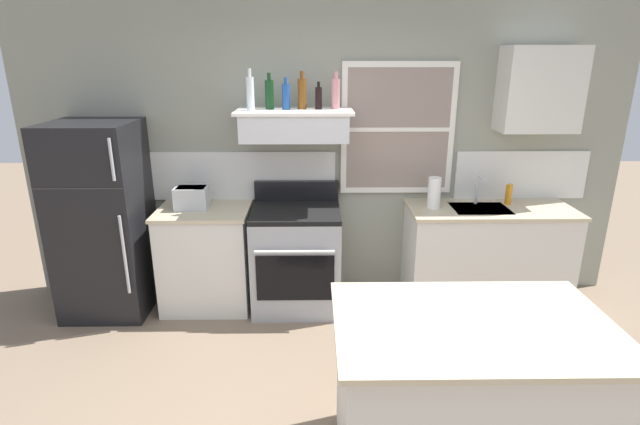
{
  "coord_description": "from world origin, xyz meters",
  "views": [
    {
      "loc": [
        -0.1,
        -2.13,
        2.19
      ],
      "look_at": [
        -0.05,
        1.2,
        1.1
      ],
      "focal_mm": 27.41,
      "sensor_mm": 36.0,
      "label": 1
    }
  ],
  "objects_px": {
    "bottle_dark_green_wine": "(269,94)",
    "kitchen_island": "(466,397)",
    "bottle_balsamic_dark": "(319,98)",
    "stove_range": "(296,257)",
    "bottle_blue_liqueur": "(286,96)",
    "dish_soap_bottle": "(509,194)",
    "refrigerator": "(103,220)",
    "paper_towel_roll": "(434,193)",
    "toaster": "(192,197)",
    "bottle_rose_pink": "(336,93)",
    "bottle_clear_tall": "(250,93)",
    "bottle_amber_wine": "(302,93)"
  },
  "relations": [
    {
      "from": "bottle_dark_green_wine",
      "to": "bottle_rose_pink",
      "type": "bearing_deg",
      "value": 0.84
    },
    {
      "from": "refrigerator",
      "to": "bottle_rose_pink",
      "type": "height_order",
      "value": "bottle_rose_pink"
    },
    {
      "from": "bottle_balsamic_dark",
      "to": "bottle_rose_pink",
      "type": "relative_size",
      "value": 0.73
    },
    {
      "from": "refrigerator",
      "to": "bottle_rose_pink",
      "type": "distance_m",
      "value": 2.25
    },
    {
      "from": "bottle_rose_pink",
      "to": "paper_towel_roll",
      "type": "distance_m",
      "value": 1.19
    },
    {
      "from": "bottle_blue_liqueur",
      "to": "bottle_amber_wine",
      "type": "relative_size",
      "value": 0.84
    },
    {
      "from": "refrigerator",
      "to": "bottle_blue_liqueur",
      "type": "distance_m",
      "value": 1.89
    },
    {
      "from": "paper_towel_roll",
      "to": "bottle_blue_liqueur",
      "type": "bearing_deg",
      "value": 176.71
    },
    {
      "from": "toaster",
      "to": "bottle_dark_green_wine",
      "type": "height_order",
      "value": "bottle_dark_green_wine"
    },
    {
      "from": "bottle_rose_pink",
      "to": "dish_soap_bottle",
      "type": "relative_size",
      "value": 1.68
    },
    {
      "from": "refrigerator",
      "to": "bottle_amber_wine",
      "type": "height_order",
      "value": "bottle_amber_wine"
    },
    {
      "from": "bottle_dark_green_wine",
      "to": "bottle_balsamic_dark",
      "type": "relative_size",
      "value": 1.32
    },
    {
      "from": "bottle_dark_green_wine",
      "to": "dish_soap_bottle",
      "type": "bearing_deg",
      "value": -0.02
    },
    {
      "from": "bottle_dark_green_wine",
      "to": "dish_soap_bottle",
      "type": "distance_m",
      "value": 2.26
    },
    {
      "from": "stove_range",
      "to": "paper_towel_roll",
      "type": "distance_m",
      "value": 1.33
    },
    {
      "from": "bottle_blue_liqueur",
      "to": "bottle_amber_wine",
      "type": "distance_m",
      "value": 0.14
    },
    {
      "from": "toaster",
      "to": "bottle_blue_liqueur",
      "type": "bearing_deg",
      "value": 3.93
    },
    {
      "from": "toaster",
      "to": "bottle_amber_wine",
      "type": "distance_m",
      "value": 1.29
    },
    {
      "from": "bottle_blue_liqueur",
      "to": "kitchen_island",
      "type": "relative_size",
      "value": 0.18
    },
    {
      "from": "bottle_balsamic_dark",
      "to": "bottle_blue_liqueur",
      "type": "bearing_deg",
      "value": -173.52
    },
    {
      "from": "dish_soap_bottle",
      "to": "refrigerator",
      "type": "bearing_deg",
      "value": -177.4
    },
    {
      "from": "refrigerator",
      "to": "bottle_balsamic_dark",
      "type": "relative_size",
      "value": 7.52
    },
    {
      "from": "bottle_dark_green_wine",
      "to": "bottle_balsamic_dark",
      "type": "xyz_separation_m",
      "value": [
        0.4,
        0.0,
        -0.03
      ]
    },
    {
      "from": "refrigerator",
      "to": "stove_range",
      "type": "bearing_deg",
      "value": 0.8
    },
    {
      "from": "refrigerator",
      "to": "bottle_clear_tall",
      "type": "relative_size",
      "value": 5.07
    },
    {
      "from": "toaster",
      "to": "bottle_rose_pink",
      "type": "relative_size",
      "value": 0.98
    },
    {
      "from": "bottle_amber_wine",
      "to": "bottle_rose_pink",
      "type": "bearing_deg",
      "value": 0.98
    },
    {
      "from": "refrigerator",
      "to": "bottle_balsamic_dark",
      "type": "height_order",
      "value": "bottle_balsamic_dark"
    },
    {
      "from": "toaster",
      "to": "bottle_clear_tall",
      "type": "bearing_deg",
      "value": -1.04
    },
    {
      "from": "bottle_blue_liqueur",
      "to": "kitchen_island",
      "type": "distance_m",
      "value": 2.62
    },
    {
      "from": "stove_range",
      "to": "bottle_blue_liqueur",
      "type": "distance_m",
      "value": 1.39
    },
    {
      "from": "bottle_amber_wine",
      "to": "paper_towel_roll",
      "type": "distance_m",
      "value": 1.4
    },
    {
      "from": "bottle_balsamic_dark",
      "to": "bottle_rose_pink",
      "type": "xyz_separation_m",
      "value": [
        0.14,
        0.01,
        0.03
      ]
    },
    {
      "from": "bottle_dark_green_wine",
      "to": "kitchen_island",
      "type": "height_order",
      "value": "bottle_dark_green_wine"
    },
    {
      "from": "refrigerator",
      "to": "stove_range",
      "type": "distance_m",
      "value": 1.69
    },
    {
      "from": "bottle_balsamic_dark",
      "to": "kitchen_island",
      "type": "bearing_deg",
      "value": -69.25
    },
    {
      "from": "stove_range",
      "to": "dish_soap_bottle",
      "type": "xyz_separation_m",
      "value": [
        1.88,
        0.14,
        0.54
      ]
    },
    {
      "from": "bottle_blue_liqueur",
      "to": "bottle_balsamic_dark",
      "type": "bearing_deg",
      "value": 6.48
    },
    {
      "from": "bottle_clear_tall",
      "to": "bottle_dark_green_wine",
      "type": "bearing_deg",
      "value": 32.93
    },
    {
      "from": "bottle_rose_pink",
      "to": "kitchen_island",
      "type": "distance_m",
      "value": 2.52
    },
    {
      "from": "toaster",
      "to": "paper_towel_roll",
      "type": "distance_m",
      "value": 2.09
    },
    {
      "from": "toaster",
      "to": "bottle_balsamic_dark",
      "type": "distance_m",
      "value": 1.37
    },
    {
      "from": "bottle_rose_pink",
      "to": "dish_soap_bottle",
      "type": "bearing_deg",
      "value": -0.32
    },
    {
      "from": "stove_range",
      "to": "bottle_balsamic_dark",
      "type": "bearing_deg",
      "value": 35.1
    },
    {
      "from": "refrigerator",
      "to": "bottle_rose_pink",
      "type": "bearing_deg",
      "value": 4.85
    },
    {
      "from": "toaster",
      "to": "bottle_balsamic_dark",
      "type": "height_order",
      "value": "bottle_balsamic_dark"
    },
    {
      "from": "bottle_blue_liqueur",
      "to": "paper_towel_roll",
      "type": "distance_m",
      "value": 1.5
    },
    {
      "from": "bottle_balsamic_dark",
      "to": "kitchen_island",
      "type": "relative_size",
      "value": 0.16
    },
    {
      "from": "bottle_clear_tall",
      "to": "toaster",
      "type": "bearing_deg",
      "value": 178.96
    },
    {
      "from": "bottle_dark_green_wine",
      "to": "stove_range",
      "type": "bearing_deg",
      "value": -33.92
    }
  ]
}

